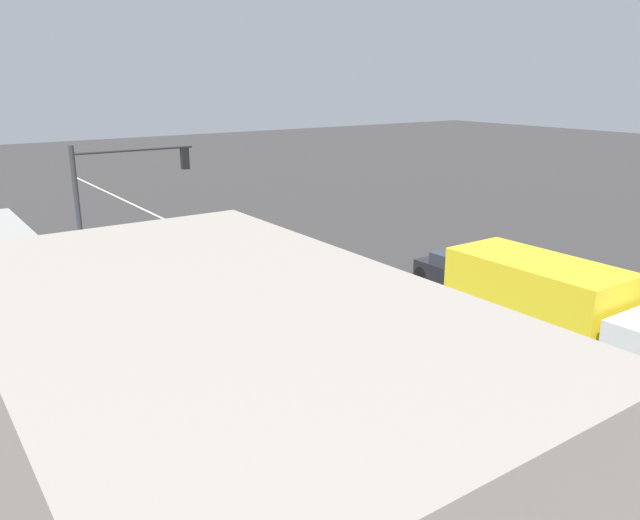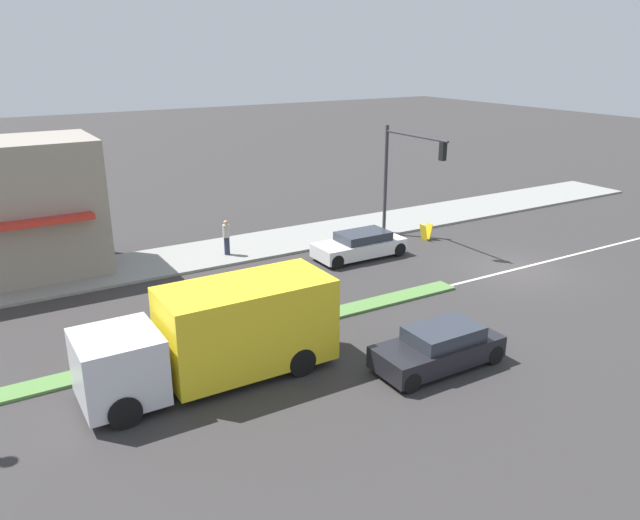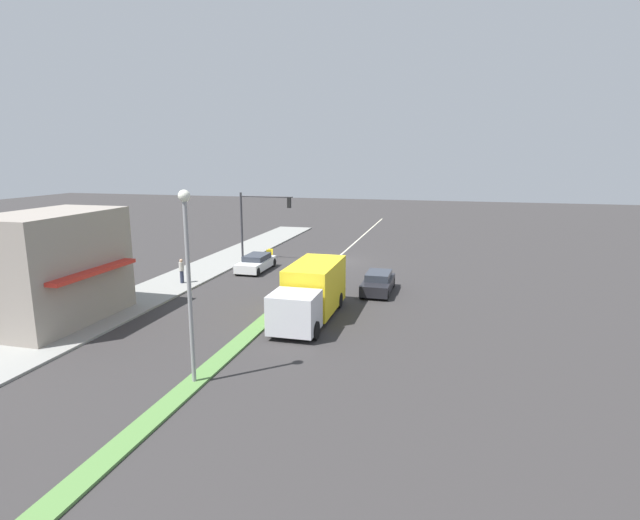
{
  "view_description": "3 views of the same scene",
  "coord_description": "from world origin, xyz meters",
  "px_view_note": "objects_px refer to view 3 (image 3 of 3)",
  "views": [
    {
      "loc": [
        13.04,
        24.71,
        7.99
      ],
      "look_at": [
        1.59,
        8.38,
        2.14
      ],
      "focal_mm": 35.0,
      "sensor_mm": 36.0,
      "label": 1
    },
    {
      "loc": [
        -17.99,
        21.05,
        9.52
      ],
      "look_at": [
        1.47,
        9.34,
        1.68
      ],
      "focal_mm": 35.0,
      "sensor_mm": 36.0,
      "label": 2
    },
    {
      "loc": [
        -9.27,
        40.07,
        8.63
      ],
      "look_at": [
        -1.0,
        8.48,
        1.84
      ],
      "focal_mm": 28.0,
      "sensor_mm": 36.0,
      "label": 3
    }
  ],
  "objects_px": {
    "street_lamp": "(188,263)",
    "van_white": "(256,263)",
    "warning_aframe_sign": "(270,254)",
    "delivery_truck": "(311,292)",
    "sedan_dark": "(378,283)",
    "pedestrian": "(182,270)",
    "traffic_signal_main": "(257,215)"
  },
  "relations": [
    {
      "from": "traffic_signal_main",
      "to": "sedan_dark",
      "type": "distance_m",
      "value": 13.66
    },
    {
      "from": "warning_aframe_sign",
      "to": "delivery_truck",
      "type": "relative_size",
      "value": 0.11
    },
    {
      "from": "street_lamp",
      "to": "van_white",
      "type": "height_order",
      "value": "street_lamp"
    },
    {
      "from": "traffic_signal_main",
      "to": "street_lamp",
      "type": "xyz_separation_m",
      "value": [
        -6.12,
        22.22,
        0.88
      ]
    },
    {
      "from": "delivery_truck",
      "to": "street_lamp",
      "type": "bearing_deg",
      "value": 76.14
    },
    {
      "from": "street_lamp",
      "to": "traffic_signal_main",
      "type": "bearing_deg",
      "value": -74.59
    },
    {
      "from": "traffic_signal_main",
      "to": "street_lamp",
      "type": "bearing_deg",
      "value": 105.41
    },
    {
      "from": "traffic_signal_main",
      "to": "delivery_truck",
      "type": "distance_m",
      "value": 15.88
    },
    {
      "from": "street_lamp",
      "to": "pedestrian",
      "type": "distance_m",
      "value": 16.34
    },
    {
      "from": "traffic_signal_main",
      "to": "van_white",
      "type": "relative_size",
      "value": 1.28
    },
    {
      "from": "traffic_signal_main",
      "to": "warning_aframe_sign",
      "type": "distance_m",
      "value": 3.72
    },
    {
      "from": "sedan_dark",
      "to": "traffic_signal_main",
      "type": "bearing_deg",
      "value": -32.99
    },
    {
      "from": "pedestrian",
      "to": "warning_aframe_sign",
      "type": "height_order",
      "value": "pedestrian"
    },
    {
      "from": "street_lamp",
      "to": "pedestrian",
      "type": "bearing_deg",
      "value": -58.56
    },
    {
      "from": "van_white",
      "to": "warning_aframe_sign",
      "type": "bearing_deg",
      "value": -82.86
    },
    {
      "from": "delivery_truck",
      "to": "van_white",
      "type": "xyz_separation_m",
      "value": [
        7.2,
        -10.0,
        -0.86
      ]
    },
    {
      "from": "warning_aframe_sign",
      "to": "sedan_dark",
      "type": "relative_size",
      "value": 0.2
    },
    {
      "from": "pedestrian",
      "to": "warning_aframe_sign",
      "type": "relative_size",
      "value": 2.0
    },
    {
      "from": "street_lamp",
      "to": "van_white",
      "type": "xyz_separation_m",
      "value": [
        5.0,
        -18.91,
        -4.17
      ]
    },
    {
      "from": "warning_aframe_sign",
      "to": "van_white",
      "type": "bearing_deg",
      "value": 97.14
    },
    {
      "from": "warning_aframe_sign",
      "to": "van_white",
      "type": "relative_size",
      "value": 0.19
    },
    {
      "from": "pedestrian",
      "to": "warning_aframe_sign",
      "type": "bearing_deg",
      "value": -105.46
    },
    {
      "from": "street_lamp",
      "to": "warning_aframe_sign",
      "type": "bearing_deg",
      "value": -76.63
    },
    {
      "from": "delivery_truck",
      "to": "sedan_dark",
      "type": "height_order",
      "value": "delivery_truck"
    },
    {
      "from": "traffic_signal_main",
      "to": "pedestrian",
      "type": "bearing_deg",
      "value": 75.96
    },
    {
      "from": "van_white",
      "to": "delivery_truck",
      "type": "bearing_deg",
      "value": 125.76
    },
    {
      "from": "pedestrian",
      "to": "van_white",
      "type": "distance_m",
      "value": 6.29
    },
    {
      "from": "warning_aframe_sign",
      "to": "van_white",
      "type": "height_order",
      "value": "van_white"
    },
    {
      "from": "sedan_dark",
      "to": "pedestrian",
      "type": "bearing_deg",
      "value": 6.18
    },
    {
      "from": "pedestrian",
      "to": "delivery_truck",
      "type": "distance_m",
      "value": 11.48
    },
    {
      "from": "warning_aframe_sign",
      "to": "street_lamp",
      "type": "bearing_deg",
      "value": 103.37
    },
    {
      "from": "street_lamp",
      "to": "sedan_dark",
      "type": "height_order",
      "value": "street_lamp"
    }
  ]
}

